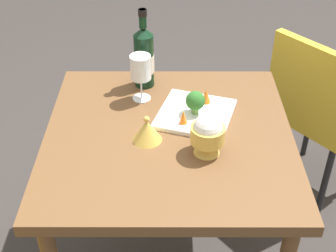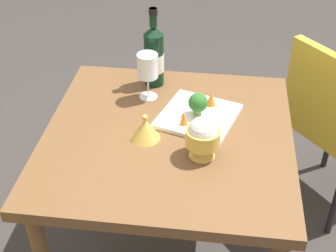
{
  "view_description": "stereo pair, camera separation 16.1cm",
  "coord_description": "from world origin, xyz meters",
  "px_view_note": "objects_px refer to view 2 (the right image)",
  "views": [
    {
      "loc": [
        1.3,
        0.0,
        1.72
      ],
      "look_at": [
        0.0,
        0.0,
        0.77
      ],
      "focal_mm": 51.44,
      "sensor_mm": 36.0,
      "label": 1
    },
    {
      "loc": [
        1.29,
        0.16,
        1.72
      ],
      "look_at": [
        0.0,
        0.0,
        0.77
      ],
      "focal_mm": 51.44,
      "sensor_mm": 36.0,
      "label": 2
    }
  ],
  "objects_px": {
    "carrot_garnish_right": "(184,118)",
    "serving_plate": "(198,116)",
    "wine_glass": "(148,67)",
    "carrot_garnish_left": "(211,99)",
    "rice_bowl": "(203,137)",
    "rice_bowl_lid": "(145,129)",
    "chair_by_wall": "(332,117)",
    "broccoli_floret": "(198,103)",
    "wine_bottle": "(154,56)"
  },
  "relations": [
    {
      "from": "chair_by_wall",
      "to": "broccoli_floret",
      "type": "distance_m",
      "value": 0.73
    },
    {
      "from": "broccoli_floret",
      "to": "wine_glass",
      "type": "bearing_deg",
      "value": -121.11
    },
    {
      "from": "rice_bowl",
      "to": "carrot_garnish_left",
      "type": "height_order",
      "value": "rice_bowl"
    },
    {
      "from": "rice_bowl",
      "to": "serving_plate",
      "type": "xyz_separation_m",
      "value": [
        -0.2,
        -0.03,
        -0.07
      ]
    },
    {
      "from": "wine_bottle",
      "to": "rice_bowl_lid",
      "type": "distance_m",
      "value": 0.36
    },
    {
      "from": "carrot_garnish_left",
      "to": "carrot_garnish_right",
      "type": "xyz_separation_m",
      "value": [
        0.13,
        -0.09,
        -0.0
      ]
    },
    {
      "from": "wine_glass",
      "to": "rice_bowl_lid",
      "type": "height_order",
      "value": "wine_glass"
    },
    {
      "from": "rice_bowl",
      "to": "rice_bowl_lid",
      "type": "height_order",
      "value": "rice_bowl"
    },
    {
      "from": "rice_bowl_lid",
      "to": "carrot_garnish_right",
      "type": "distance_m",
      "value": 0.14
    },
    {
      "from": "wine_bottle",
      "to": "carrot_garnish_right",
      "type": "bearing_deg",
      "value": 27.17
    },
    {
      "from": "broccoli_floret",
      "to": "carrot_garnish_left",
      "type": "distance_m",
      "value": 0.08
    },
    {
      "from": "serving_plate",
      "to": "carrot_garnish_left",
      "type": "relative_size",
      "value": 6.02
    },
    {
      "from": "rice_bowl",
      "to": "serving_plate",
      "type": "bearing_deg",
      "value": -172.43
    },
    {
      "from": "carrot_garnish_right",
      "to": "serving_plate",
      "type": "bearing_deg",
      "value": 145.3
    },
    {
      "from": "carrot_garnish_right",
      "to": "rice_bowl",
      "type": "bearing_deg",
      "value": 27.45
    },
    {
      "from": "wine_bottle",
      "to": "broccoli_floret",
      "type": "distance_m",
      "value": 0.29
    },
    {
      "from": "wine_glass",
      "to": "serving_plate",
      "type": "xyz_separation_m",
      "value": [
        0.11,
        0.2,
        -0.12
      ]
    },
    {
      "from": "carrot_garnish_right",
      "to": "wine_bottle",
      "type": "bearing_deg",
      "value": -152.83
    },
    {
      "from": "wine_glass",
      "to": "wine_bottle",
      "type": "bearing_deg",
      "value": 175.73
    },
    {
      "from": "serving_plate",
      "to": "carrot_garnish_left",
      "type": "bearing_deg",
      "value": 148.39
    },
    {
      "from": "chair_by_wall",
      "to": "rice_bowl_lid",
      "type": "relative_size",
      "value": 8.5
    },
    {
      "from": "chair_by_wall",
      "to": "rice_bowl",
      "type": "relative_size",
      "value": 6.0
    },
    {
      "from": "wine_glass",
      "to": "broccoli_floret",
      "type": "bearing_deg",
      "value": 58.89
    },
    {
      "from": "chair_by_wall",
      "to": "wine_bottle",
      "type": "distance_m",
      "value": 0.83
    },
    {
      "from": "chair_by_wall",
      "to": "serving_plate",
      "type": "height_order",
      "value": "chair_by_wall"
    },
    {
      "from": "broccoli_floret",
      "to": "carrot_garnish_left",
      "type": "bearing_deg",
      "value": 148.51
    },
    {
      "from": "wine_bottle",
      "to": "rice_bowl",
      "type": "height_order",
      "value": "wine_bottle"
    },
    {
      "from": "rice_bowl_lid",
      "to": "broccoli_floret",
      "type": "height_order",
      "value": "broccoli_floret"
    },
    {
      "from": "rice_bowl",
      "to": "carrot_garnish_right",
      "type": "bearing_deg",
      "value": -152.55
    },
    {
      "from": "wine_bottle",
      "to": "broccoli_floret",
      "type": "relative_size",
      "value": 3.62
    },
    {
      "from": "wine_bottle",
      "to": "chair_by_wall",
      "type": "bearing_deg",
      "value": 102.66
    },
    {
      "from": "chair_by_wall",
      "to": "wine_bottle",
      "type": "relative_size",
      "value": 2.74
    },
    {
      "from": "wine_bottle",
      "to": "carrot_garnish_right",
      "type": "relative_size",
      "value": 6.17
    },
    {
      "from": "rice_bowl_lid",
      "to": "carrot_garnish_right",
      "type": "bearing_deg",
      "value": 120.79
    },
    {
      "from": "rice_bowl",
      "to": "serving_plate",
      "type": "relative_size",
      "value": 0.45
    },
    {
      "from": "chair_by_wall",
      "to": "carrot_garnish_left",
      "type": "height_order",
      "value": "chair_by_wall"
    },
    {
      "from": "wine_glass",
      "to": "broccoli_floret",
      "type": "distance_m",
      "value": 0.23
    },
    {
      "from": "wine_bottle",
      "to": "wine_glass",
      "type": "relative_size",
      "value": 1.73
    },
    {
      "from": "wine_glass",
      "to": "serving_plate",
      "type": "distance_m",
      "value": 0.26
    },
    {
      "from": "chair_by_wall",
      "to": "wine_glass",
      "type": "xyz_separation_m",
      "value": [
        0.27,
        -0.75,
        0.34
      ]
    },
    {
      "from": "rice_bowl_lid",
      "to": "carrot_garnish_left",
      "type": "height_order",
      "value": "rice_bowl_lid"
    },
    {
      "from": "wine_glass",
      "to": "carrot_garnish_left",
      "type": "height_order",
      "value": "wine_glass"
    },
    {
      "from": "broccoli_floret",
      "to": "carrot_garnish_right",
      "type": "bearing_deg",
      "value": -35.03
    },
    {
      "from": "chair_by_wall",
      "to": "rice_bowl",
      "type": "height_order",
      "value": "rice_bowl"
    },
    {
      "from": "chair_by_wall",
      "to": "serving_plate",
      "type": "distance_m",
      "value": 0.71
    },
    {
      "from": "wine_glass",
      "to": "carrot_garnish_right",
      "type": "relative_size",
      "value": 3.56
    },
    {
      "from": "wine_glass",
      "to": "carrot_garnish_left",
      "type": "distance_m",
      "value": 0.26
    },
    {
      "from": "serving_plate",
      "to": "broccoli_floret",
      "type": "height_order",
      "value": "broccoli_floret"
    },
    {
      "from": "serving_plate",
      "to": "carrot_garnish_right",
      "type": "xyz_separation_m",
      "value": [
        0.07,
        -0.05,
        0.03
      ]
    },
    {
      "from": "wine_bottle",
      "to": "rice_bowl_lid",
      "type": "bearing_deg",
      "value": 3.59
    }
  ]
}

